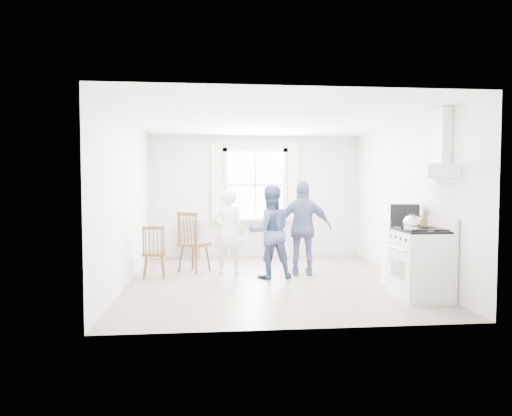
% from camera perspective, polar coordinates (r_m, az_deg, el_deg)
% --- Properties ---
extents(room_shell, '(4.62, 5.12, 2.64)m').
position_cam_1_polar(room_shell, '(7.34, 1.75, 0.93)').
color(room_shell, gray).
rests_on(room_shell, ground).
extents(window_assembly, '(1.88, 0.24, 1.70)m').
position_cam_1_polar(window_assembly, '(9.77, -0.08, 2.39)').
color(window_assembly, white).
rests_on(window_assembly, room_shell).
extents(range_hood, '(0.45, 0.76, 0.94)m').
position_cam_1_polar(range_hood, '(6.66, 21.40, 5.68)').
color(range_hood, silver).
rests_on(range_hood, room_shell).
extents(shelf_unit, '(0.40, 0.30, 0.80)m').
position_cam_1_polar(shelf_unit, '(9.69, -8.30, -3.94)').
color(shelf_unit, gray).
rests_on(shelf_unit, ground).
extents(gas_stove, '(0.68, 0.76, 1.12)m').
position_cam_1_polar(gas_stove, '(6.67, 19.93, -6.52)').
color(gas_stove, silver).
rests_on(gas_stove, ground).
extents(kettle, '(0.22, 0.22, 0.31)m').
position_cam_1_polar(kettle, '(6.37, 18.87, -1.80)').
color(kettle, silver).
rests_on(kettle, gas_stove).
extents(low_cabinet, '(0.50, 0.55, 0.90)m').
position_cam_1_polar(low_cabinet, '(7.33, 18.05, -5.91)').
color(low_cabinet, silver).
rests_on(low_cabinet, ground).
extents(stereo_stack, '(0.52, 0.50, 0.37)m').
position_cam_1_polar(stereo_stack, '(7.18, 18.07, -1.00)').
color(stereo_stack, black).
rests_on(stereo_stack, low_cabinet).
extents(cardboard_box, '(0.32, 0.23, 0.20)m').
position_cam_1_polar(cardboard_box, '(7.07, 19.27, -1.75)').
color(cardboard_box, '#9B7D4B').
rests_on(cardboard_box, low_cabinet).
extents(windsor_chair_a, '(0.40, 0.39, 0.89)m').
position_cam_1_polar(windsor_chair_a, '(7.73, -12.68, -4.69)').
color(windsor_chair_a, '#4C3018').
rests_on(windsor_chair_a, ground).
extents(windsor_chair_b, '(0.63, 0.63, 1.09)m').
position_cam_1_polar(windsor_chair_b, '(8.12, -8.26, -3.42)').
color(windsor_chair_b, '#4C3018').
rests_on(windsor_chair_b, ground).
extents(person_left, '(0.55, 0.55, 1.48)m').
position_cam_1_polar(person_left, '(7.92, -3.51, -2.98)').
color(person_left, white).
rests_on(person_left, ground).
extents(person_mid, '(0.84, 0.84, 1.54)m').
position_cam_1_polar(person_mid, '(7.59, 1.77, -3.01)').
color(person_mid, '#3F4E75').
rests_on(person_mid, ground).
extents(person_right, '(1.10, 1.10, 1.62)m').
position_cam_1_polar(person_right, '(7.86, 5.95, -2.52)').
color(person_right, navy).
rests_on(person_right, ground).
extents(potted_plant, '(0.19, 0.19, 0.34)m').
position_cam_1_polar(potted_plant, '(9.74, 1.88, -0.23)').
color(potted_plant, '#34763A').
rests_on(potted_plant, window_assembly).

